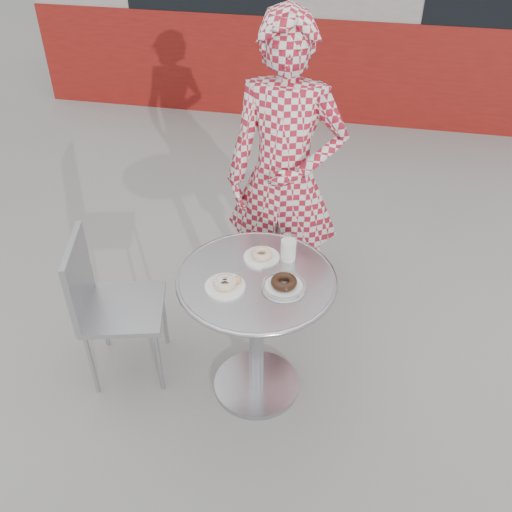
% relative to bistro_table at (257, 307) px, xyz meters
% --- Properties ---
extents(ground, '(60.00, 60.00, 0.00)m').
position_rel_bistro_table_xyz_m(ground, '(0.00, -0.04, -0.58)').
color(ground, '#979590').
rests_on(ground, ground).
extents(bistro_table, '(0.76, 0.76, 0.77)m').
position_rel_bistro_table_xyz_m(bistro_table, '(0.00, 0.00, 0.00)').
color(bistro_table, silver).
rests_on(bistro_table, ground).
extents(chair_far, '(0.38, 0.38, 0.80)m').
position_rel_bistro_table_xyz_m(chair_far, '(-0.02, 0.99, -0.33)').
color(chair_far, '#9D9FA4').
rests_on(chair_far, ground).
extents(chair_left, '(0.50, 0.50, 0.86)m').
position_rel_bistro_table_xyz_m(chair_left, '(-0.72, 0.00, -0.32)').
color(chair_left, '#9D9FA4').
rests_on(chair_left, ground).
extents(seated_person, '(0.67, 0.45, 1.79)m').
position_rel_bistro_table_xyz_m(seated_person, '(0.02, 0.71, 0.32)').
color(seated_person, maroon).
rests_on(seated_person, ground).
extents(plate_far, '(0.18, 0.18, 0.05)m').
position_rel_bistro_table_xyz_m(plate_far, '(-0.01, 0.15, 0.20)').
color(plate_far, white).
rests_on(plate_far, bistro_table).
extents(plate_near, '(0.19, 0.19, 0.05)m').
position_rel_bistro_table_xyz_m(plate_near, '(-0.12, -0.10, 0.21)').
color(plate_near, white).
rests_on(plate_near, bistro_table).
extents(plate_checker, '(0.21, 0.21, 0.05)m').
position_rel_bistro_table_xyz_m(plate_checker, '(0.14, -0.04, 0.20)').
color(plate_checker, white).
rests_on(plate_checker, bistro_table).
extents(milk_cup, '(0.08, 0.08, 0.13)m').
position_rel_bistro_table_xyz_m(milk_cup, '(0.12, 0.17, 0.25)').
color(milk_cup, white).
rests_on(milk_cup, bistro_table).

